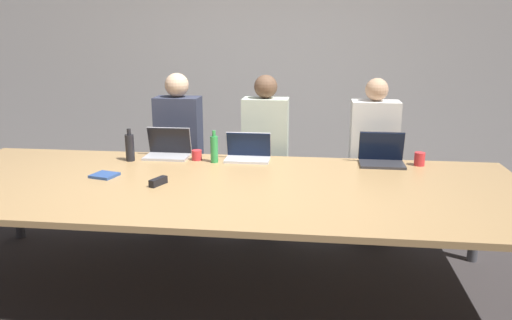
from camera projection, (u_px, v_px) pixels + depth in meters
name	position (u px, v px, depth m)	size (l,w,h in m)	color
ground_plane	(220.00, 285.00, 3.64)	(24.00, 24.00, 0.00)	#383333
curtain_wall	(259.00, 67.00, 5.67)	(12.00, 0.06, 2.80)	#BCB7B2
conference_table	(218.00, 190.00, 3.45)	(4.25, 1.64, 0.77)	tan
laptop_far_right	(382.00, 155.00, 3.93)	(0.35, 0.25, 0.25)	#333338
person_far_right	(372.00, 163.00, 4.32)	(0.40, 0.24, 1.42)	#2D2D38
cup_far_right	(420.00, 159.00, 3.89)	(0.08, 0.08, 0.10)	red
laptop_far_midleft	(168.00, 148.00, 4.15)	(0.36, 0.24, 0.24)	#B7B7BC
person_far_midleft	(180.00, 154.00, 4.57)	(0.40, 0.24, 1.44)	#2D2D38
cup_far_midleft	(197.00, 155.00, 4.06)	(0.08, 0.08, 0.08)	red
bottle_far_midleft	(130.00, 147.00, 4.01)	(0.07, 0.07, 0.26)	black
laptop_far_center	(248.00, 152.00, 4.06)	(0.36, 0.22, 0.22)	silver
person_far_center	(265.00, 157.00, 4.49)	(0.40, 0.24, 1.43)	#2D2D38
bottle_far_center	(214.00, 149.00, 3.97)	(0.06, 0.06, 0.26)	green
stapler	(158.00, 182.00, 3.40)	(0.10, 0.16, 0.05)	black
notebook	(105.00, 175.00, 3.60)	(0.20, 0.20, 0.02)	#2D4C8C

